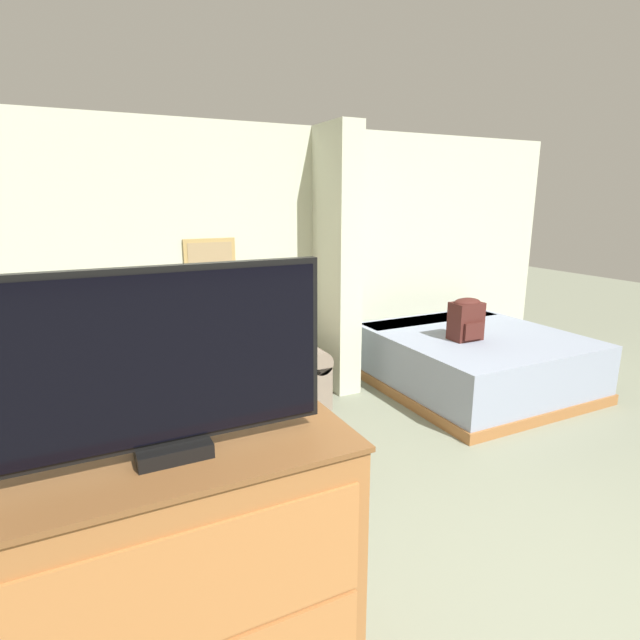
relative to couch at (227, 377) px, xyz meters
The scene contains 10 objects.
wall_back 1.24m from the couch, 39.86° to the left, with size 7.34×0.16×2.60m.
wall_partition_pillar 1.55m from the couch, ahead, with size 0.24×0.62×2.60m.
couch is the anchor object (origin of this frame).
coffee_table 1.03m from the couch, 85.74° to the right, with size 0.56×0.54×0.42m.
side_table 1.08m from the couch, behind, with size 0.47×0.47×0.58m.
table_lamp 1.21m from the couch, behind, with size 0.36×0.36×0.45m.
tv_dresser 2.85m from the couch, 108.98° to the right, with size 1.27×0.50×1.08m.
tv 3.04m from the couch, 108.99° to the right, with size 1.05×0.16×0.64m.
bed 2.49m from the couch, 13.31° to the right, with size 1.84×1.91×0.58m.
backpack 2.34m from the couch, 17.89° to the right, with size 0.30×0.23×0.41m.
Camera 1 is at (-1.73, -0.89, 1.91)m, focal length 28.00 mm.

